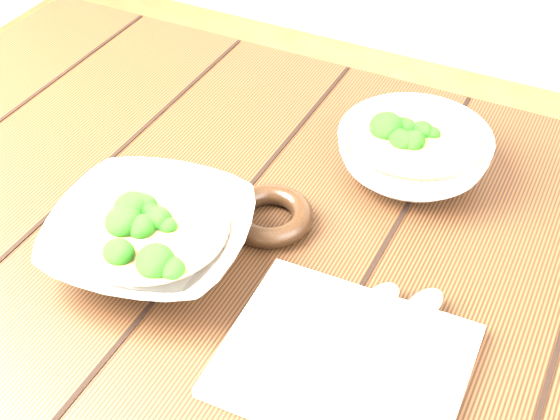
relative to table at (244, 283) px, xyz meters
The scene contains 7 objects.
table is the anchor object (origin of this frame).
soup_bowl_front 0.20m from the table, 120.04° to the right, with size 0.27×0.27×0.07m.
soup_bowl_back 0.29m from the table, 48.38° to the left, with size 0.27×0.27×0.07m.
trivet 0.14m from the table, ahead, with size 0.11×0.11×0.03m, color black.
napkin 0.29m from the table, 36.89° to the right, with size 0.25×0.20×0.01m, color #BDB99D.
spoon_left 0.27m from the table, 27.61° to the right, with size 0.06×0.20×0.01m.
spoon_right 0.30m from the table, 20.46° to the right, with size 0.07×0.20×0.01m.
Camera 1 is at (0.37, -0.64, 1.40)m, focal length 50.00 mm.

